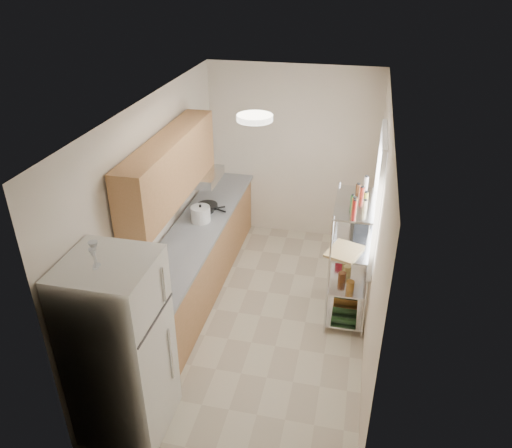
% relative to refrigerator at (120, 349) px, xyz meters
% --- Properties ---
extents(room, '(2.52, 4.42, 2.62)m').
position_rel_refrigerator_xyz_m(room, '(0.87, 1.78, 0.41)').
color(room, beige).
rests_on(room, ground).
extents(counter_run, '(0.63, 3.51, 0.90)m').
position_rel_refrigerator_xyz_m(counter_run, '(-0.05, 2.22, -0.44)').
color(counter_run, '#B87E4E').
rests_on(counter_run, ground).
extents(upper_cabinets, '(0.33, 2.20, 0.72)m').
position_rel_refrigerator_xyz_m(upper_cabinets, '(-0.19, 1.88, 0.92)').
color(upper_cabinets, '#B87E4E').
rests_on(upper_cabinets, room).
extents(range_hood, '(0.50, 0.60, 0.12)m').
position_rel_refrigerator_xyz_m(range_hood, '(-0.13, 2.68, 0.50)').
color(range_hood, '#B7BABC').
rests_on(range_hood, room).
extents(window, '(0.06, 1.00, 1.46)m').
position_rel_refrigerator_xyz_m(window, '(2.09, 2.13, 0.66)').
color(window, white).
rests_on(window, room).
extents(bakers_rack, '(0.45, 0.90, 1.73)m').
position_rel_refrigerator_xyz_m(bakers_rack, '(1.87, 2.07, 0.22)').
color(bakers_rack, silver).
rests_on(bakers_rack, ground).
extents(ceiling_dome, '(0.34, 0.34, 0.05)m').
position_rel_refrigerator_xyz_m(ceiling_dome, '(0.87, 1.48, 1.68)').
color(ceiling_dome, white).
rests_on(ceiling_dome, room).
extents(refrigerator, '(0.74, 0.74, 1.79)m').
position_rel_refrigerator_xyz_m(refrigerator, '(0.00, 0.00, 0.00)').
color(refrigerator, silver).
rests_on(refrigerator, ground).
extents(wine_glass_a, '(0.06, 0.06, 0.17)m').
position_rel_refrigerator_xyz_m(wine_glass_a, '(-0.03, -0.09, 0.98)').
color(wine_glass_a, silver).
rests_on(wine_glass_a, refrigerator).
extents(wine_glass_b, '(0.08, 0.08, 0.21)m').
position_rel_refrigerator_xyz_m(wine_glass_b, '(-0.04, -0.05, 1.00)').
color(wine_glass_b, silver).
rests_on(wine_glass_b, refrigerator).
extents(rice_cooker, '(0.25, 0.25, 0.20)m').
position_rel_refrigerator_xyz_m(rice_cooker, '(-0.04, 2.38, 0.11)').
color(rice_cooker, white).
rests_on(rice_cooker, counter_run).
extents(frying_pan_large, '(0.36, 0.36, 0.05)m').
position_rel_refrigerator_xyz_m(frying_pan_large, '(-0.07, 2.77, 0.03)').
color(frying_pan_large, black).
rests_on(frying_pan_large, counter_run).
extents(frying_pan_small, '(0.27, 0.27, 0.04)m').
position_rel_refrigerator_xyz_m(frying_pan_small, '(-0.05, 2.65, 0.03)').
color(frying_pan_small, black).
rests_on(frying_pan_small, counter_run).
extents(cutting_board, '(0.45, 0.51, 0.03)m').
position_rel_refrigerator_xyz_m(cutting_board, '(1.80, 1.83, 0.13)').
color(cutting_board, tan).
rests_on(cutting_board, bakers_rack).
extents(espresso_machine, '(0.22, 0.28, 0.30)m').
position_rel_refrigerator_xyz_m(espresso_machine, '(1.94, 2.41, 0.27)').
color(espresso_machine, black).
rests_on(espresso_machine, bakers_rack).
extents(storage_bag, '(0.13, 0.17, 0.18)m').
position_rel_refrigerator_xyz_m(storage_bag, '(1.77, 2.41, -0.24)').
color(storage_bag, maroon).
rests_on(storage_bag, bakers_rack).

